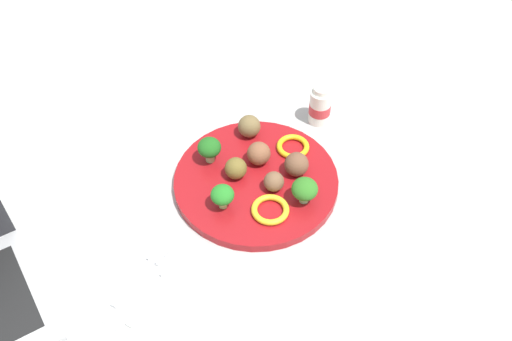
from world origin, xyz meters
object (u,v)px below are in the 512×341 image
(napkin, at_px, (149,284))
(pepper_ring_near_rim, at_px, (293,147))
(broccoli_floret_far_rim, at_px, (305,189))
(meatball_near_rim, at_px, (259,153))
(yogurt_bottle, at_px, (318,105))
(plate, at_px, (256,181))
(pepper_ring_front_left, at_px, (270,210))
(meatball_center, at_px, (297,164))
(meatball_mid_left, at_px, (249,126))
(broccoli_floret_back_left, at_px, (209,148))
(broccoli_floret_front_right, at_px, (222,195))
(knife, at_px, (161,284))
(meatball_front_left, at_px, (236,168))
(meatball_back_right, at_px, (275,180))
(fork, at_px, (143,273))

(napkin, bearing_deg, pepper_ring_near_rim, -3.51)
(broccoli_floret_far_rim, bearing_deg, meatball_near_rim, 76.83)
(meatball_near_rim, distance_m, yogurt_bottle, 0.16)
(plate, relative_size, pepper_ring_front_left, 4.52)
(meatball_center, distance_m, meatball_mid_left, 0.12)
(broccoli_floret_back_left, bearing_deg, plate, -81.08)
(broccoli_floret_far_rim, distance_m, napkin, 0.28)
(broccoli_floret_back_left, relative_size, pepper_ring_front_left, 0.78)
(broccoli_floret_front_right, height_order, knife, broccoli_floret_front_right)
(broccoli_floret_back_left, height_order, pepper_ring_near_rim, broccoli_floret_back_left)
(meatball_mid_left, bearing_deg, plate, -136.87)
(broccoli_floret_far_rim, xyz_separation_m, yogurt_bottle, (0.19, 0.10, -0.01))
(meatball_near_rim, relative_size, knife, 0.28)
(meatball_center, distance_m, knife, 0.30)
(plate, distance_m, yogurt_bottle, 0.20)
(broccoli_floret_back_left, height_order, pepper_ring_front_left, broccoli_floret_back_left)
(knife, bearing_deg, meatball_front_left, 9.18)
(pepper_ring_front_left, bearing_deg, yogurt_bottle, 15.23)
(plate, distance_m, broccoli_floret_far_rim, 0.10)
(meatball_back_right, bearing_deg, broccoli_floret_far_rim, -85.47)
(broccoli_floret_front_right, relative_size, fork, 0.37)
(pepper_ring_near_rim, height_order, yogurt_bottle, yogurt_bottle)
(broccoli_floret_front_right, distance_m, broccoli_floret_back_left, 0.11)
(pepper_ring_near_rim, xyz_separation_m, fork, (-0.34, 0.04, -0.01))
(broccoli_floret_front_right, height_order, pepper_ring_near_rim, broccoli_floret_front_right)
(broccoli_floret_back_left, distance_m, pepper_ring_near_rim, 0.15)
(plate, distance_m, fork, 0.25)
(broccoli_floret_front_right, bearing_deg, napkin, 178.86)
(broccoli_floret_far_rim, bearing_deg, meatball_front_left, 100.81)
(meatball_mid_left, height_order, napkin, meatball_mid_left)
(napkin, bearing_deg, broccoli_floret_far_rim, -21.37)
(meatball_mid_left, bearing_deg, pepper_ring_near_rim, -78.23)
(meatball_near_rim, xyz_separation_m, meatball_front_left, (-0.05, 0.01, -0.00))
(broccoli_floret_far_rim, height_order, knife, broccoli_floret_far_rim)
(meatball_center, relative_size, yogurt_bottle, 0.52)
(pepper_ring_near_rim, height_order, knife, pepper_ring_near_rim)
(yogurt_bottle, bearing_deg, meatball_near_rim, 174.99)
(meatball_mid_left, bearing_deg, yogurt_bottle, -29.45)
(meatball_back_right, bearing_deg, pepper_ring_near_rim, 15.89)
(yogurt_bottle, bearing_deg, pepper_ring_near_rim, -171.42)
(meatball_front_left, bearing_deg, broccoli_floret_front_right, -160.06)
(meatball_front_left, height_order, pepper_ring_near_rim, meatball_front_left)
(broccoli_floret_back_left, bearing_deg, yogurt_bottle, -21.59)
(broccoli_floret_far_rim, height_order, meatball_back_right, broccoli_floret_far_rim)
(plate, bearing_deg, pepper_ring_near_rim, -6.41)
(pepper_ring_near_rim, bearing_deg, knife, 179.27)
(fork, relative_size, knife, 0.83)
(broccoli_floret_far_rim, relative_size, fork, 0.39)
(plate, relative_size, broccoli_floret_front_right, 6.29)
(meatball_center, height_order, meatball_front_left, meatball_center)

